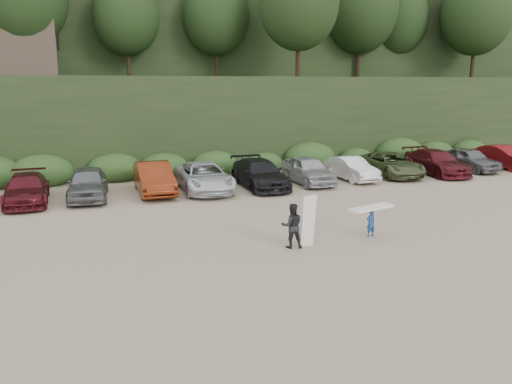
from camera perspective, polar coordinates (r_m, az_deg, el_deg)
name	(u,v)px	position (r m, az deg, el deg)	size (l,w,h in m)	color
ground	(300,243)	(17.89, 5.02, -5.88)	(120.00, 120.00, 0.00)	tan
hillside_backdrop	(143,24)	(52.09, -12.76, 18.27)	(90.00, 41.50, 28.00)	black
parked_cars	(229,175)	(26.87, -3.08, 1.96)	(39.75, 5.77, 1.60)	#AEADB2
child_surfer	(371,216)	(18.87, 13.01, -2.73)	(1.97, 0.97, 1.14)	navy
adult_surfer	(293,225)	(17.23, 4.30, -3.81)	(1.25, 0.76, 1.85)	black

